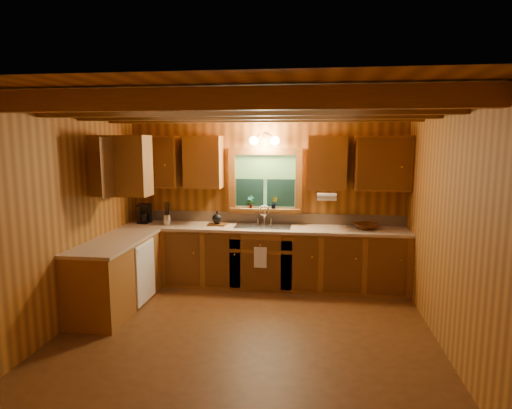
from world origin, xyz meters
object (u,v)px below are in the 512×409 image
Objects in this scene: cutting_board at (217,224)px; wicker_basket at (366,226)px; coffee_maker at (145,213)px; sink at (263,229)px.

wicker_basket reaches higher than cutting_board.
coffee_maker reaches higher than wicker_basket.
cutting_board is at bearing -179.84° from wicker_basket.
cutting_board is 2.19m from wicker_basket.
wicker_basket is (3.34, -0.05, -0.10)m from coffee_maker.
coffee_maker is (-1.86, 0.07, 0.19)m from sink.
sink is 2.39× the size of wicker_basket.
cutting_board is 0.77× the size of wicker_basket.
sink is at bearing 0.05° from coffee_maker.
wicker_basket is at bearing 0.61° from sink.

